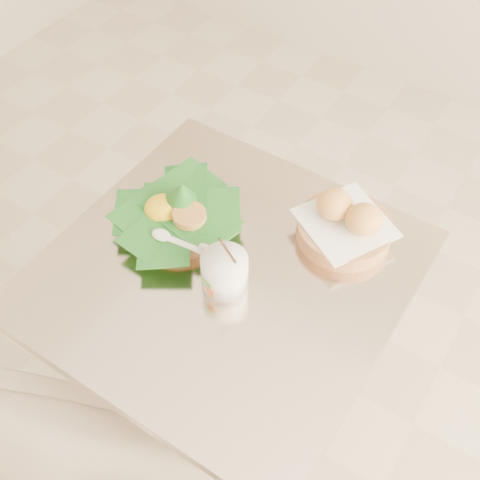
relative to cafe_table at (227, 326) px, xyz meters
The scene contains 5 objects.
floor 0.57m from the cafe_table, 164.82° to the left, with size 3.60×3.60×0.00m, color beige.
cafe_table is the anchor object (origin of this frame).
rice_basket 0.31m from the cafe_table, 161.27° to the left, with size 0.27×0.27×0.14m.
bread_basket 0.37m from the cafe_table, 52.25° to the left, with size 0.23×0.23×0.10m.
coffee_mug 0.27m from the cafe_table, 58.70° to the right, with size 0.13×0.10×0.16m.
Camera 1 is at (0.62, -0.66, 1.74)m, focal length 45.00 mm.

